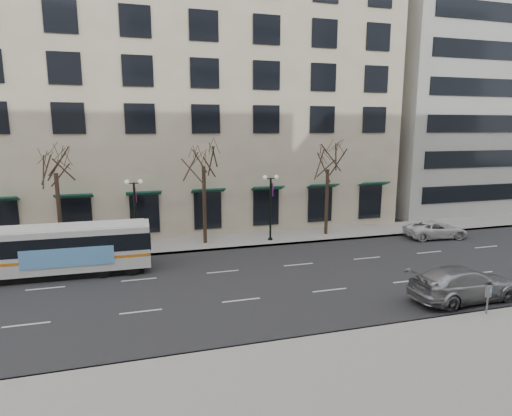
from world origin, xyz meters
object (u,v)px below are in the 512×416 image
object	(u,v)px
lamp_post_right	(271,205)
city_bus	(55,249)
tree_far_mid	(203,153)
pay_station	(488,294)
tree_far_left	(55,159)
white_pickup	(436,229)
lamp_post_left	(135,212)
tree_far_right	(328,157)
silver_car	(464,284)

from	to	relation	value
lamp_post_right	city_bus	size ratio (longest dim) A/B	0.47
tree_far_mid	pay_station	world-z (taller)	tree_far_mid
lamp_post_right	tree_far_left	bearing A→B (deg)	177.71
city_bus	pay_station	distance (m)	23.46
pay_station	white_pickup	bearing A→B (deg)	37.25
pay_station	city_bus	bearing A→B (deg)	127.26
lamp_post_left	pay_station	bearing A→B (deg)	-44.97
tree_far_right	tree_far_left	bearing A→B (deg)	180.00
city_bus	tree_far_right	bearing A→B (deg)	13.78
pay_station	lamp_post_right	bearing A→B (deg)	87.10
tree_far_mid	pay_station	size ratio (longest dim) A/B	6.33
tree_far_left	lamp_post_left	distance (m)	6.29
city_bus	white_pickup	xyz separation A→B (m)	(27.84, 1.28, -0.97)
city_bus	silver_car	world-z (taller)	city_bus
pay_station	lamp_post_left	bearing A→B (deg)	112.37
tree_far_left	tree_far_mid	size ratio (longest dim) A/B	0.98
lamp_post_right	silver_car	xyz separation A→B (m)	(6.02, -13.58, -2.09)
tree_far_right	pay_station	distance (m)	17.04
lamp_post_left	city_bus	xyz separation A→B (m)	(-4.69, -3.83, -1.29)
lamp_post_right	white_pickup	xyz separation A→B (m)	(13.15, -2.55, -2.26)
tree_far_mid	pay_station	xyz separation A→B (m)	(10.61, -16.18, -5.78)
lamp_post_right	tree_far_mid	bearing A→B (deg)	173.17
white_pickup	pay_station	xyz separation A→B (m)	(-7.55, -13.03, 0.44)
tree_far_mid	silver_car	size ratio (longest dim) A/B	1.45
silver_car	tree_far_left	bearing A→B (deg)	53.37
tree_far_right	pay_station	size ratio (longest dim) A/B	5.97
lamp_post_right	tree_far_right	bearing A→B (deg)	6.85
lamp_post_right	city_bus	world-z (taller)	lamp_post_right
lamp_post_right	white_pickup	size ratio (longest dim) A/B	1.06
lamp_post_right	pay_station	bearing A→B (deg)	-70.24
tree_far_left	white_pickup	world-z (taller)	tree_far_left
lamp_post_left	white_pickup	world-z (taller)	lamp_post_left
lamp_post_left	pay_station	xyz separation A→B (m)	(15.60, -15.58, -1.82)
silver_car	white_pickup	world-z (taller)	silver_car
tree_far_left	tree_far_right	distance (m)	20.00
tree_far_mid	lamp_post_left	xyz separation A→B (m)	(-4.99, -0.60, -3.96)
city_bus	pay_station	xyz separation A→B (m)	(20.29, -11.75, -0.52)
lamp_post_right	pay_station	size ratio (longest dim) A/B	3.86
lamp_post_left	silver_car	bearing A→B (deg)	-40.28
tree_far_right	silver_car	bearing A→B (deg)	-85.85
tree_far_right	lamp_post_right	distance (m)	6.11
tree_far_right	city_bus	world-z (taller)	tree_far_right
lamp_post_right	pay_station	distance (m)	16.66
silver_car	pay_station	xyz separation A→B (m)	(-0.42, -2.00, 0.27)
tree_far_mid	white_pickup	size ratio (longest dim) A/B	1.74
city_bus	white_pickup	bearing A→B (deg)	3.73
tree_far_right	lamp_post_left	bearing A→B (deg)	-177.71
city_bus	silver_car	size ratio (longest dim) A/B	1.89
tree_far_left	lamp_post_left	world-z (taller)	tree_far_left
white_pickup	tree_far_right	bearing A→B (deg)	75.00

